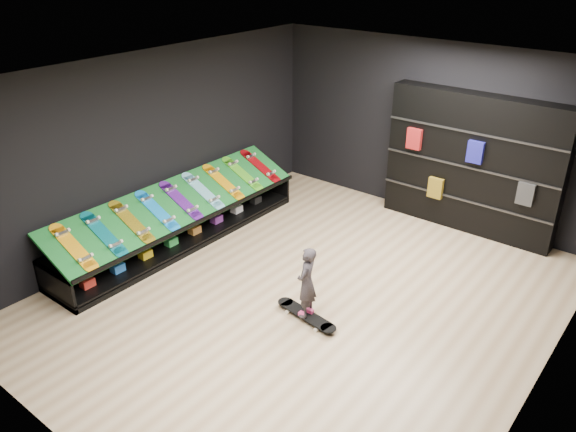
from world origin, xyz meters
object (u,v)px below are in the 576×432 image
Objects in this scene: child at (306,295)px; back_shelving at (472,164)px; floor_skateboard at (306,317)px; display_rack at (181,227)px.

back_shelving is at bearing 157.62° from child.
child is (-0.00, 0.00, 0.34)m from floor_skateboard.
back_shelving is at bearing 44.33° from display_rack.
back_shelving is 4.94× the size of child.
child is at bearing -8.84° from display_rack.
back_shelving reaches higher than floor_skateboard.
display_rack is 2.90m from child.
floor_skateboard is (-0.54, -3.76, -1.11)m from back_shelving.
floor_skateboard is at bearing -98.16° from back_shelving.
back_shelving is 3.96m from floor_skateboard.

